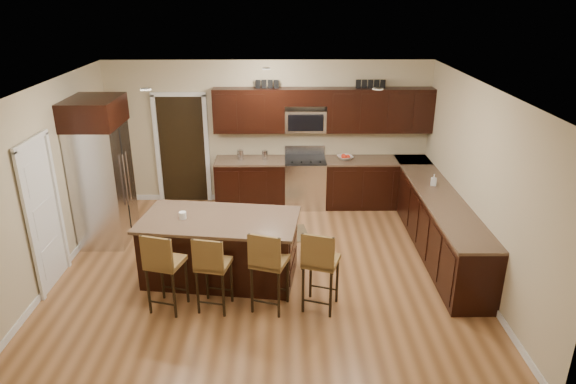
{
  "coord_description": "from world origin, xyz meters",
  "views": [
    {
      "loc": [
        0.28,
        -6.65,
        3.9
      ],
      "look_at": [
        0.34,
        0.4,
        1.09
      ],
      "focal_mm": 32.0,
      "sensor_mm": 36.0,
      "label": 1
    }
  ],
  "objects_px": {
    "stool_left": "(163,263)",
    "refrigerator": "(101,170)",
    "range": "(305,182)",
    "stool_mid": "(212,265)",
    "stool_extra": "(320,262)",
    "stool_right": "(268,262)",
    "island": "(221,250)"
  },
  "relations": [
    {
      "from": "stool_left",
      "to": "refrigerator",
      "type": "bearing_deg",
      "value": 139.34
    },
    {
      "from": "range",
      "to": "stool_mid",
      "type": "xyz_separation_m",
      "value": [
        -1.31,
        -3.46,
        0.19
      ]
    },
    {
      "from": "stool_mid",
      "to": "refrigerator",
      "type": "relative_size",
      "value": 0.45
    },
    {
      "from": "stool_extra",
      "to": "stool_right",
      "type": "bearing_deg",
      "value": -161.59
    },
    {
      "from": "stool_right",
      "to": "refrigerator",
      "type": "bearing_deg",
      "value": 160.73
    },
    {
      "from": "range",
      "to": "stool_extra",
      "type": "xyz_separation_m",
      "value": [
        0.05,
        -3.46,
        0.23
      ]
    },
    {
      "from": "stool_mid",
      "to": "refrigerator",
      "type": "distance_m",
      "value": 2.93
    },
    {
      "from": "stool_mid",
      "to": "refrigerator",
      "type": "xyz_separation_m",
      "value": [
        -1.99,
        2.08,
        0.54
      ]
    },
    {
      "from": "island",
      "to": "stool_right",
      "type": "relative_size",
      "value": 2.04
    },
    {
      "from": "stool_right",
      "to": "stool_extra",
      "type": "relative_size",
      "value": 1.0
    },
    {
      "from": "island",
      "to": "stool_left",
      "type": "bearing_deg",
      "value": -118.57
    },
    {
      "from": "stool_mid",
      "to": "refrigerator",
      "type": "height_order",
      "value": "refrigerator"
    },
    {
      "from": "stool_mid",
      "to": "refrigerator",
      "type": "bearing_deg",
      "value": 145.72
    },
    {
      "from": "stool_left",
      "to": "stool_extra",
      "type": "relative_size",
      "value": 0.99
    },
    {
      "from": "stool_mid",
      "to": "stool_extra",
      "type": "bearing_deg",
      "value": 11.91
    },
    {
      "from": "stool_mid",
      "to": "stool_extra",
      "type": "xyz_separation_m",
      "value": [
        1.35,
        -0.0,
        0.04
      ]
    },
    {
      "from": "stool_left",
      "to": "refrigerator",
      "type": "relative_size",
      "value": 0.47
    },
    {
      "from": "stool_right",
      "to": "stool_extra",
      "type": "distance_m",
      "value": 0.65
    },
    {
      "from": "stool_extra",
      "to": "stool_mid",
      "type": "bearing_deg",
      "value": -161.66
    },
    {
      "from": "stool_left",
      "to": "stool_extra",
      "type": "height_order",
      "value": "stool_extra"
    },
    {
      "from": "island",
      "to": "stool_mid",
      "type": "bearing_deg",
      "value": -82.92
    },
    {
      "from": "stool_extra",
      "to": "island",
      "type": "bearing_deg",
      "value": 166.39
    },
    {
      "from": "stool_left",
      "to": "stool_right",
      "type": "bearing_deg",
      "value": 15.76
    },
    {
      "from": "island",
      "to": "stool_extra",
      "type": "bearing_deg",
      "value": -24.51
    },
    {
      "from": "island",
      "to": "stool_right",
      "type": "height_order",
      "value": "stool_right"
    },
    {
      "from": "stool_left",
      "to": "refrigerator",
      "type": "distance_m",
      "value": 2.55
    },
    {
      "from": "stool_mid",
      "to": "stool_right",
      "type": "distance_m",
      "value": 0.71
    },
    {
      "from": "range",
      "to": "stool_mid",
      "type": "bearing_deg",
      "value": -110.73
    },
    {
      "from": "stool_right",
      "to": "refrigerator",
      "type": "height_order",
      "value": "refrigerator"
    },
    {
      "from": "refrigerator",
      "to": "stool_extra",
      "type": "bearing_deg",
      "value": -31.89
    },
    {
      "from": "range",
      "to": "island",
      "type": "bearing_deg",
      "value": -116.47
    },
    {
      "from": "range",
      "to": "stool_mid",
      "type": "height_order",
      "value": "range"
    }
  ]
}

